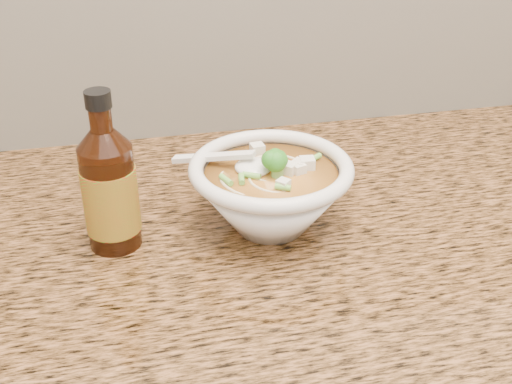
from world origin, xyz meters
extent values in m
cube|color=brown|center=(0.00, 1.68, 0.88)|extent=(4.00, 0.68, 0.04)
cylinder|color=white|center=(-0.14, 1.66, 0.90)|extent=(0.09, 0.09, 0.01)
torus|color=white|center=(-0.14, 1.66, 0.99)|extent=(0.21, 0.21, 0.02)
torus|color=beige|center=(-0.14, 1.67, 0.98)|extent=(0.11, 0.11, 0.00)
torus|color=beige|center=(-0.13, 1.66, 0.98)|extent=(0.08, 0.08, 0.00)
torus|color=beige|center=(-0.16, 1.66, 0.98)|extent=(0.08, 0.08, 0.00)
torus|color=beige|center=(-0.16, 1.65, 0.98)|extent=(0.08, 0.08, 0.00)
torus|color=beige|center=(-0.15, 1.67, 0.97)|extent=(0.07, 0.07, 0.00)
torus|color=beige|center=(-0.15, 1.64, 0.97)|extent=(0.09, 0.09, 0.00)
torus|color=beige|center=(-0.15, 1.67, 0.97)|extent=(0.14, 0.14, 0.00)
torus|color=beige|center=(-0.16, 1.65, 0.97)|extent=(0.06, 0.06, 0.00)
torus|color=beige|center=(-0.14, 1.67, 0.97)|extent=(0.08, 0.08, 0.00)
cube|color=silver|center=(-0.18, 1.71, 0.99)|extent=(0.02, 0.02, 0.02)
cube|color=silver|center=(-0.14, 1.72, 0.99)|extent=(0.02, 0.02, 0.01)
cube|color=silver|center=(-0.11, 1.68, 0.99)|extent=(0.03, 0.03, 0.02)
cube|color=silver|center=(-0.13, 1.65, 0.99)|extent=(0.02, 0.02, 0.02)
cube|color=silver|center=(-0.11, 1.61, 0.99)|extent=(0.02, 0.02, 0.01)
cube|color=silver|center=(-0.12, 1.66, 0.99)|extent=(0.02, 0.02, 0.02)
ellipsoid|color=#196014|center=(-0.14, 1.65, 1.00)|extent=(0.04, 0.04, 0.04)
cylinder|color=#6EBA47|center=(-0.11, 1.64, 0.99)|extent=(0.01, 0.02, 0.01)
cylinder|color=#6EBA47|center=(-0.12, 1.68, 0.99)|extent=(0.02, 0.02, 0.01)
cylinder|color=#6EBA47|center=(-0.09, 1.63, 0.99)|extent=(0.02, 0.02, 0.01)
cylinder|color=#6EBA47|center=(-0.13, 1.69, 0.99)|extent=(0.01, 0.02, 0.01)
cylinder|color=#6EBA47|center=(-0.15, 1.70, 0.99)|extent=(0.01, 0.02, 0.01)
cylinder|color=#6EBA47|center=(-0.15, 1.72, 0.99)|extent=(0.01, 0.02, 0.01)
ellipsoid|color=white|center=(-0.16, 1.67, 0.99)|extent=(0.05, 0.05, 0.02)
cube|color=white|center=(-0.21, 1.70, 0.99)|extent=(0.11, 0.07, 0.03)
cylinder|color=#3F1908|center=(-0.35, 1.66, 0.97)|extent=(0.07, 0.07, 0.14)
cylinder|color=#3F1908|center=(-0.35, 1.66, 1.07)|extent=(0.03, 0.03, 0.03)
cylinder|color=black|center=(-0.35, 1.66, 1.10)|extent=(0.03, 0.03, 0.02)
cylinder|color=red|center=(-0.35, 1.66, 0.97)|extent=(0.08, 0.08, 0.09)
camera|label=1|loc=(-0.32, 0.95, 1.37)|focal=45.00mm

